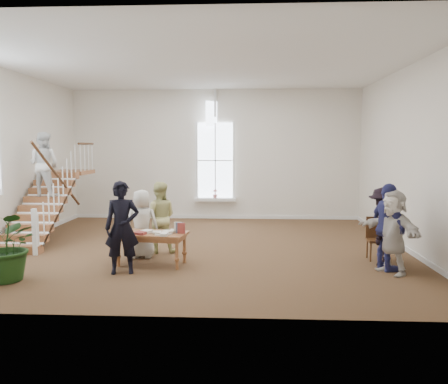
# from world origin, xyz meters

# --- Properties ---
(ground) EXTENTS (10.00, 10.00, 0.00)m
(ground) POSITION_xyz_m (0.00, 0.00, 0.00)
(ground) COLOR #4D2F1E
(ground) RESTS_ON ground
(room_shell) EXTENTS (10.49, 10.00, 10.00)m
(room_shell) POSITION_xyz_m (-0.00, 4.39, 0.40)
(room_shell) COLOR silver
(room_shell) RESTS_ON ground
(staircase) EXTENTS (1.10, 4.10, 2.92)m
(staircase) POSITION_xyz_m (-4.34, 0.75, 1.62)
(staircase) COLOR brown
(staircase) RESTS_ON ground
(library_table) EXTENTS (1.59, 0.96, 0.77)m
(library_table) POSITION_xyz_m (-0.93, -1.65, 0.62)
(library_table) COLOR brown
(library_table) RESTS_ON ground
(police_officer) EXTENTS (0.75, 0.57, 1.86)m
(police_officer) POSITION_xyz_m (-1.40, -2.28, 0.93)
(police_officer) COLOR black
(police_officer) RESTS_ON ground
(elderly_woman) EXTENTS (0.77, 0.51, 1.56)m
(elderly_woman) POSITION_xyz_m (-1.30, -1.03, 0.78)
(elderly_woman) COLOR beige
(elderly_woman) RESTS_ON ground
(person_yellow) EXTENTS (0.89, 0.73, 1.70)m
(person_yellow) POSITION_xyz_m (-1.00, -0.53, 0.85)
(person_yellow) COLOR #CECA80
(person_yellow) RESTS_ON ground
(woman_cluster_a) EXTENTS (0.72, 1.13, 1.80)m
(woman_cluster_a) POSITION_xyz_m (3.96, -1.83, 0.90)
(woman_cluster_a) COLOR navy
(woman_cluster_a) RESTS_ON ground
(woman_cluster_b) EXTENTS (0.99, 1.24, 1.68)m
(woman_cluster_b) POSITION_xyz_m (4.00, -1.38, 0.84)
(woman_cluster_b) COLOR black
(woman_cluster_b) RESTS_ON ground
(woman_cluster_c) EXTENTS (1.16, 1.62, 1.69)m
(woman_cluster_c) POSITION_xyz_m (4.00, -2.03, 0.84)
(woman_cluster_c) COLOR beige
(woman_cluster_c) RESTS_ON ground
(floor_plant) EXTENTS (1.34, 1.19, 1.36)m
(floor_plant) POSITION_xyz_m (-3.40, -2.90, 0.68)
(floor_plant) COLOR #183611
(floor_plant) RESTS_ON ground
(side_chair) EXTENTS (0.43, 0.43, 0.95)m
(side_chair) POSITION_xyz_m (4.00, -0.93, 0.53)
(side_chair) COLOR #3B2110
(side_chair) RESTS_ON ground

